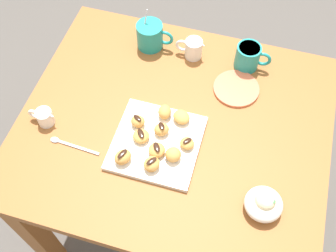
{
  "coord_description": "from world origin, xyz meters",
  "views": [
    {
      "loc": [
        0.18,
        -0.67,
        1.84
      ],
      "look_at": [
        -0.01,
        -0.03,
        0.76
      ],
      "focal_mm": 43.77,
      "sensor_mm": 36.0,
      "label": 1
    }
  ],
  "objects_px": {
    "coffee_mug_teal_left": "(150,35)",
    "ice_cream_bowl": "(264,203)",
    "beignet_6": "(182,117)",
    "beignet_7": "(152,164)",
    "beignet_4": "(162,129)",
    "coffee_mug_teal_right": "(248,56)",
    "beignet_2": "(123,157)",
    "cream_pitcher_white": "(193,48)",
    "pastry_plate_square": "(157,143)",
    "beignet_8": "(157,150)",
    "dining_table": "(174,145)",
    "beignet_0": "(165,112)",
    "beignet_5": "(141,136)",
    "saucer_coral_left": "(236,88)",
    "beignet_9": "(187,143)",
    "chocolate_sauce_pitcher": "(44,117)",
    "beignet_1": "(138,121)",
    "beignet_3": "(173,155)"
  },
  "relations": [
    {
      "from": "coffee_mug_teal_right",
      "to": "ice_cream_bowl",
      "type": "bearing_deg",
      "value": -74.83
    },
    {
      "from": "ice_cream_bowl",
      "to": "beignet_6",
      "type": "relative_size",
      "value": 1.93
    },
    {
      "from": "beignet_2",
      "to": "beignet_4",
      "type": "height_order",
      "value": "beignet_2"
    },
    {
      "from": "pastry_plate_square",
      "to": "beignet_8",
      "type": "distance_m",
      "value": 0.05
    },
    {
      "from": "cream_pitcher_white",
      "to": "beignet_7",
      "type": "distance_m",
      "value": 0.47
    },
    {
      "from": "cream_pitcher_white",
      "to": "beignet_4",
      "type": "bearing_deg",
      "value": -91.73
    },
    {
      "from": "coffee_mug_teal_right",
      "to": "beignet_0",
      "type": "distance_m",
      "value": 0.36
    },
    {
      "from": "beignet_1",
      "to": "beignet_8",
      "type": "distance_m",
      "value": 0.12
    },
    {
      "from": "beignet_5",
      "to": "ice_cream_bowl",
      "type": "bearing_deg",
      "value": -15.98
    },
    {
      "from": "beignet_4",
      "to": "beignet_6",
      "type": "bearing_deg",
      "value": 53.23
    },
    {
      "from": "beignet_0",
      "to": "beignet_7",
      "type": "relative_size",
      "value": 0.99
    },
    {
      "from": "coffee_mug_teal_right",
      "to": "beignet_2",
      "type": "relative_size",
      "value": 2.29
    },
    {
      "from": "coffee_mug_teal_right",
      "to": "beignet_7",
      "type": "distance_m",
      "value": 0.51
    },
    {
      "from": "cream_pitcher_white",
      "to": "ice_cream_bowl",
      "type": "xyz_separation_m",
      "value": [
        0.33,
        -0.5,
        -0.01
      ]
    },
    {
      "from": "ice_cream_bowl",
      "to": "beignet_4",
      "type": "bearing_deg",
      "value": 156.07
    },
    {
      "from": "cream_pitcher_white",
      "to": "beignet_5",
      "type": "relative_size",
      "value": 2.04
    },
    {
      "from": "coffee_mug_teal_left",
      "to": "beignet_0",
      "type": "distance_m",
      "value": 0.32
    },
    {
      "from": "beignet_4",
      "to": "beignet_6",
      "type": "relative_size",
      "value": 0.83
    },
    {
      "from": "beignet_6",
      "to": "dining_table",
      "type": "bearing_deg",
      "value": -155.22
    },
    {
      "from": "beignet_0",
      "to": "beignet_7",
      "type": "xyz_separation_m",
      "value": [
        0.02,
        -0.18,
        -0.0
      ]
    },
    {
      "from": "beignet_3",
      "to": "beignet_4",
      "type": "height_order",
      "value": "beignet_3"
    },
    {
      "from": "dining_table",
      "to": "ice_cream_bowl",
      "type": "height_order",
      "value": "ice_cream_bowl"
    },
    {
      "from": "ice_cream_bowl",
      "to": "beignet_9",
      "type": "distance_m",
      "value": 0.28
    },
    {
      "from": "coffee_mug_teal_left",
      "to": "ice_cream_bowl",
      "type": "height_order",
      "value": "coffee_mug_teal_left"
    },
    {
      "from": "ice_cream_bowl",
      "to": "beignet_4",
      "type": "xyz_separation_m",
      "value": [
        -0.34,
        0.15,
        0.0
      ]
    },
    {
      "from": "chocolate_sauce_pitcher",
      "to": "beignet_1",
      "type": "height_order",
      "value": "chocolate_sauce_pitcher"
    },
    {
      "from": "pastry_plate_square",
      "to": "beignet_0",
      "type": "bearing_deg",
      "value": 91.85
    },
    {
      "from": "beignet_2",
      "to": "saucer_coral_left",
      "type": "bearing_deg",
      "value": 53.52
    },
    {
      "from": "cream_pitcher_white",
      "to": "beignet_9",
      "type": "relative_size",
      "value": 2.37
    },
    {
      "from": "ice_cream_bowl",
      "to": "dining_table",
      "type": "bearing_deg",
      "value": 147.12
    },
    {
      "from": "beignet_5",
      "to": "coffee_mug_teal_left",
      "type": "bearing_deg",
      "value": 103.36
    },
    {
      "from": "coffee_mug_teal_right",
      "to": "beignet_7",
      "type": "relative_size",
      "value": 2.42
    },
    {
      "from": "beignet_6",
      "to": "beignet_7",
      "type": "xyz_separation_m",
      "value": [
        -0.04,
        -0.18,
        0.0
      ]
    },
    {
      "from": "chocolate_sauce_pitcher",
      "to": "beignet_4",
      "type": "height_order",
      "value": "chocolate_sauce_pitcher"
    },
    {
      "from": "beignet_6",
      "to": "beignet_7",
      "type": "distance_m",
      "value": 0.19
    },
    {
      "from": "pastry_plate_square",
      "to": "ice_cream_bowl",
      "type": "height_order",
      "value": "ice_cream_bowl"
    },
    {
      "from": "saucer_coral_left",
      "to": "beignet_4",
      "type": "bearing_deg",
      "value": -127.95
    },
    {
      "from": "pastry_plate_square",
      "to": "beignet_1",
      "type": "distance_m",
      "value": 0.09
    },
    {
      "from": "dining_table",
      "to": "beignet_8",
      "type": "xyz_separation_m",
      "value": [
        -0.02,
        -0.12,
        0.17
      ]
    },
    {
      "from": "dining_table",
      "to": "beignet_8",
      "type": "relative_size",
      "value": 19.33
    },
    {
      "from": "beignet_2",
      "to": "coffee_mug_teal_left",
      "type": "bearing_deg",
      "value": 97.78
    },
    {
      "from": "dining_table",
      "to": "beignet_5",
      "type": "bearing_deg",
      "value": -131.19
    },
    {
      "from": "cream_pitcher_white",
      "to": "beignet_9",
      "type": "height_order",
      "value": "cream_pitcher_white"
    },
    {
      "from": "beignet_7",
      "to": "beignet_5",
      "type": "bearing_deg",
      "value": 125.9
    },
    {
      "from": "dining_table",
      "to": "beignet_3",
      "type": "xyz_separation_m",
      "value": [
        0.03,
        -0.13,
        0.17
      ]
    },
    {
      "from": "beignet_4",
      "to": "beignet_6",
      "type": "distance_m",
      "value": 0.08
    },
    {
      "from": "beignet_4",
      "to": "coffee_mug_teal_right",
      "type": "bearing_deg",
      "value": 60.22
    },
    {
      "from": "beignet_5",
      "to": "pastry_plate_square",
      "type": "bearing_deg",
      "value": 3.65
    },
    {
      "from": "coffee_mug_teal_left",
      "to": "beignet_0",
      "type": "height_order",
      "value": "coffee_mug_teal_left"
    },
    {
      "from": "beignet_0",
      "to": "pastry_plate_square",
      "type": "bearing_deg",
      "value": -88.15
    }
  ]
}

